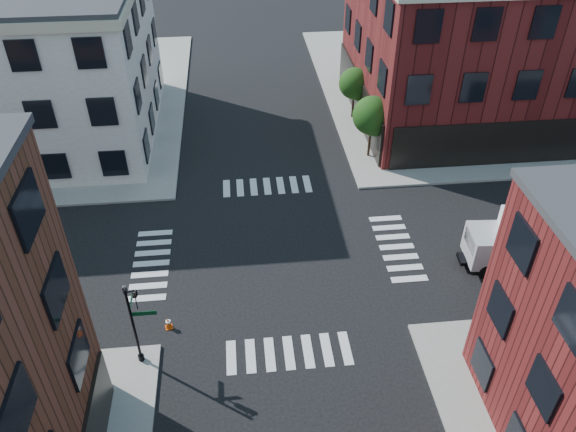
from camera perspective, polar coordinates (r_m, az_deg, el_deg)
The scene contains 9 objects.
ground at distance 31.94m, azimuth -1.21°, elevation -3.99°, with size 120.00×120.00×0.00m, color black.
sidewalk_ne at distance 54.60m, azimuth 19.80°, elevation 12.45°, with size 30.00×30.00×0.15m, color gray.
sidewalk_nw at distance 53.20m, azimuth -26.91°, elevation 9.92°, with size 30.00×30.00×0.15m, color gray.
building_ne at distance 48.17m, azimuth 23.00°, elevation 16.22°, with size 25.00×16.00×12.00m, color #481212.
tree_near at distance 39.49m, azimuth 8.61°, elevation 9.87°, with size 2.69×2.69×4.49m.
tree_far at distance 44.86m, azimuth 6.84°, elevation 13.07°, with size 2.43×2.43×4.07m.
signal_pole at distance 25.56m, azimuth -15.37°, elevation -9.85°, with size 1.29×1.24×4.60m.
box_truck at distance 33.09m, azimuth 24.08°, elevation -2.28°, with size 7.45×2.78×3.31m.
traffic_cone at distance 28.46m, azimuth -12.07°, elevation -10.59°, with size 0.43×0.43×0.65m.
Camera 1 is at (-1.79, -23.97, 21.02)m, focal length 35.00 mm.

